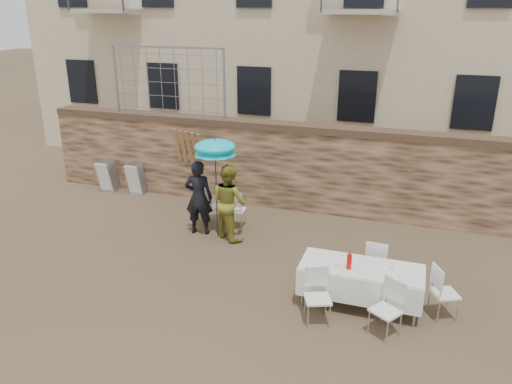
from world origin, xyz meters
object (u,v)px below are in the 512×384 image
(soda_bottle, at_px, (349,262))
(table_chair_front_right, at_px, (386,310))
(man_suit, at_px, (199,197))
(table_chair_back, at_px, (377,262))
(banquet_table, at_px, (361,269))
(table_chair_side, at_px, (445,292))
(chair_stack_left, at_px, (112,173))
(umbrella, at_px, (215,150))
(couple_chair_right, at_px, (236,209))
(table_chair_front_left, at_px, (318,297))
(woman_dress, at_px, (229,202))
(chair_stack_right, at_px, (139,177))
(couple_chair_left, at_px, (209,205))

(soda_bottle, relative_size, table_chair_front_right, 0.27)
(man_suit, bearing_deg, table_chair_back, 157.15)
(banquet_table, height_order, table_chair_side, table_chair_side)
(table_chair_back, height_order, chair_stack_left, table_chair_back)
(umbrella, bearing_deg, table_chair_back, -17.22)
(table_chair_back, bearing_deg, chair_stack_left, -17.69)
(soda_bottle, distance_m, table_chair_front_right, 1.02)
(couple_chair_right, distance_m, table_chair_front_left, 4.12)
(soda_bottle, xyz_separation_m, table_chair_front_left, (-0.40, -0.60, -0.43))
(chair_stack_left, bearing_deg, couple_chair_right, -17.83)
(table_chair_front_left, xyz_separation_m, table_chair_side, (2.00, 0.85, 0.00))
(couple_chair_right, bearing_deg, table_chair_front_left, 125.19)
(table_chair_front_right, bearing_deg, banquet_table, 156.43)
(couple_chair_right, bearing_deg, table_chair_front_right, 135.10)
(couple_chair_right, bearing_deg, table_chair_back, 150.21)
(umbrella, height_order, soda_bottle, umbrella)
(man_suit, xyz_separation_m, soda_bottle, (3.75, -2.01, 0.02))
(woman_dress, height_order, table_chair_back, woman_dress)
(couple_chair_right, bearing_deg, chair_stack_right, -26.78)
(table_chair_side, xyz_separation_m, chair_stack_right, (-8.12, 3.72, -0.02))
(soda_bottle, height_order, table_chair_front_left, soda_bottle)
(umbrella, distance_m, table_chair_front_right, 5.11)
(banquet_table, bearing_deg, couple_chair_left, 148.57)
(banquet_table, distance_m, soda_bottle, 0.30)
(man_suit, xyz_separation_m, couple_chair_left, (0.00, 0.55, -0.40))
(table_chair_front_right, height_order, table_chair_side, same)
(soda_bottle, relative_size, table_chair_back, 0.27)
(couple_chair_left, distance_m, table_chair_front_right, 5.45)
(soda_bottle, bearing_deg, couple_chair_right, 139.94)
(table_chair_front_right, xyz_separation_m, table_chair_side, (0.90, 0.85, 0.00))
(soda_bottle, xyz_separation_m, table_chair_front_right, (0.70, -0.60, -0.43))
(man_suit, xyz_separation_m, woman_dress, (0.75, 0.00, -0.01))
(chair_stack_right, bearing_deg, banquet_table, -29.61)
(banquet_table, bearing_deg, chair_stack_left, 153.39)
(woman_dress, xyz_separation_m, table_chair_front_right, (3.70, -2.61, -0.39))
(woman_dress, xyz_separation_m, umbrella, (-0.35, 0.10, 1.16))
(woman_dress, height_order, banquet_table, woman_dress)
(banquet_table, height_order, chair_stack_left, chair_stack_left)
(man_suit, xyz_separation_m, chair_stack_left, (-3.67, 1.96, -0.42))
(man_suit, distance_m, couple_chair_left, 0.68)
(man_suit, bearing_deg, chair_stack_left, -36.54)
(woman_dress, bearing_deg, table_chair_front_left, 167.24)
(umbrella, distance_m, soda_bottle, 4.11)
(couple_chair_right, distance_m, table_chair_back, 3.80)
(man_suit, distance_m, chair_stack_left, 4.18)
(table_chair_front_left, bearing_deg, table_chair_front_right, -22.26)
(umbrella, relative_size, couple_chair_left, 2.23)
(table_chair_front_right, bearing_deg, umbrella, 178.92)
(woman_dress, bearing_deg, soda_bottle, 178.54)
(woman_dress, distance_m, umbrella, 1.21)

